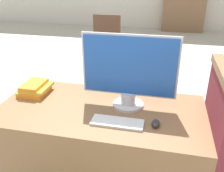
{
  "coord_description": "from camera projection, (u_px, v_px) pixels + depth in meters",
  "views": [
    {
      "loc": [
        0.41,
        -1.1,
        1.62
      ],
      "look_at": [
        0.09,
        0.33,
        0.93
      ],
      "focal_mm": 40.0,
      "sensor_mm": 36.0,
      "label": 1
    }
  ],
  "objects": [
    {
      "name": "desk",
      "position": [
        101.0,
        150.0,
        1.9
      ],
      "size": [
        1.45,
        0.72,
        0.73
      ],
      "color": "brown",
      "rests_on": "ground_plane"
    },
    {
      "name": "carrel_divider",
      "position": [
        210.0,
        148.0,
        1.62
      ],
      "size": [
        0.07,
        0.62,
        1.1
      ],
      "color": "maroon",
      "rests_on": "ground_plane"
    },
    {
      "name": "monitor",
      "position": [
        129.0,
        72.0,
        1.68
      ],
      "size": [
        0.65,
        0.22,
        0.52
      ],
      "color": "#B7B7BC",
      "rests_on": "desk"
    },
    {
      "name": "keyboard",
      "position": [
        117.0,
        123.0,
        1.57
      ],
      "size": [
        0.33,
        0.12,
        0.02
      ],
      "color": "silver",
      "rests_on": "desk"
    },
    {
      "name": "mouse",
      "position": [
        156.0,
        123.0,
        1.55
      ],
      "size": [
        0.05,
        0.08,
        0.04
      ],
      "color": "#262626",
      "rests_on": "desk"
    },
    {
      "name": "book_stack",
      "position": [
        35.0,
        88.0,
        1.95
      ],
      "size": [
        0.21,
        0.24,
        0.09
      ],
      "color": "orange",
      "rests_on": "desk"
    },
    {
      "name": "far_chair",
      "position": [
        105.0,
        44.0,
        3.98
      ],
      "size": [
        0.44,
        0.44,
        0.97
      ],
      "rotation": [
        0.0,
        0.0,
        -0.26
      ],
      "color": "#4C3323",
      "rests_on": "ground_plane"
    }
  ]
}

